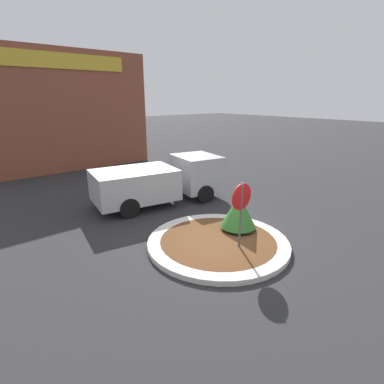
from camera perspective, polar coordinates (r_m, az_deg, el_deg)
The scene contains 6 objects.
ground_plane at distance 10.11m, azimuth 4.93°, elevation -9.96°, with size 120.00×120.00×0.00m, color #2D2D30.
traffic_island at distance 10.07m, azimuth 4.95°, elevation -9.53°, with size 4.64×4.64×0.17m.
stop_sign at distance 9.16m, azimuth 9.35°, elevation -2.34°, with size 0.83×0.07×2.26m.
island_shrub at distance 10.62m, azimuth 8.87°, elevation -3.59°, with size 1.25×1.25×1.27m.
utility_truck at distance 13.66m, azimuth -6.05°, elevation 2.26°, with size 6.12×3.23×2.01m.
storefront_building at distance 23.62m, azimuth -25.23°, elevation 13.87°, with size 11.48×6.07×7.53m.
Camera 1 is at (-6.42, -6.24, 4.68)m, focal length 28.00 mm.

